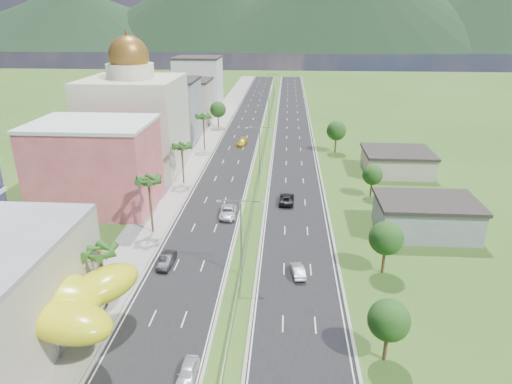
# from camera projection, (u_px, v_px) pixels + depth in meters

# --- Properties ---
(ground) EXTENTS (500.00, 500.00, 0.00)m
(ground) POSITION_uv_depth(u_px,v_px,m) (233.00, 322.00, 51.95)
(ground) COLOR #2D5119
(ground) RESTS_ON ground
(road_left) EXTENTS (11.00, 260.00, 0.04)m
(road_left) POSITION_uv_depth(u_px,v_px,m) (243.00, 132.00, 136.07)
(road_left) COLOR black
(road_left) RESTS_ON ground
(road_right) EXTENTS (11.00, 260.00, 0.04)m
(road_right) POSITION_uv_depth(u_px,v_px,m) (293.00, 133.00, 135.12)
(road_right) COLOR black
(road_right) RESTS_ON ground
(sidewalk_left) EXTENTS (7.00, 260.00, 0.12)m
(sidewalk_left) POSITION_uv_depth(u_px,v_px,m) (211.00, 131.00, 136.65)
(sidewalk_left) COLOR gray
(sidewalk_left) RESTS_ON ground
(median_guardrail) EXTENTS (0.10, 216.06, 0.76)m
(median_guardrail) POSITION_uv_depth(u_px,v_px,m) (265.00, 146.00, 118.63)
(median_guardrail) COLOR gray
(median_guardrail) RESTS_ON ground
(streetlight_median_b) EXTENTS (6.04, 0.25, 11.00)m
(streetlight_median_b) POSITION_uv_depth(u_px,v_px,m) (241.00, 230.00, 58.79)
(streetlight_median_b) COLOR gray
(streetlight_median_b) RESTS_ON ground
(streetlight_median_c) EXTENTS (6.04, 0.25, 11.00)m
(streetlight_median_c) POSITION_uv_depth(u_px,v_px,m) (260.00, 146.00, 95.97)
(streetlight_median_c) COLOR gray
(streetlight_median_c) RESTS_ON ground
(streetlight_median_d) EXTENTS (6.04, 0.25, 11.00)m
(streetlight_median_d) POSITION_uv_depth(u_px,v_px,m) (269.00, 106.00, 137.79)
(streetlight_median_d) COLOR gray
(streetlight_median_d) RESTS_ON ground
(streetlight_median_e) EXTENTS (6.04, 0.25, 11.00)m
(streetlight_median_e) POSITION_uv_depth(u_px,v_px,m) (273.00, 85.00, 179.62)
(streetlight_median_e) COLOR gray
(streetlight_median_e) RESTS_ON ground
(lime_canopy) EXTENTS (18.00, 15.00, 7.40)m
(lime_canopy) POSITION_uv_depth(u_px,v_px,m) (38.00, 298.00, 47.68)
(lime_canopy) COLOR #C3C513
(lime_canopy) RESTS_ON ground
(pink_shophouse) EXTENTS (20.00, 15.00, 15.00)m
(pink_shophouse) POSITION_uv_depth(u_px,v_px,m) (96.00, 167.00, 80.74)
(pink_shophouse) COLOR #BC4D50
(pink_shophouse) RESTS_ON ground
(domed_building) EXTENTS (20.00, 20.00, 28.70)m
(domed_building) POSITION_uv_depth(u_px,v_px,m) (135.00, 118.00, 100.72)
(domed_building) COLOR beige
(domed_building) RESTS_ON ground
(midrise_grey) EXTENTS (16.00, 15.00, 16.00)m
(midrise_grey) POSITION_uv_depth(u_px,v_px,m) (168.00, 111.00, 125.11)
(midrise_grey) COLOR gray
(midrise_grey) RESTS_ON ground
(midrise_beige) EXTENTS (16.00, 15.00, 13.00)m
(midrise_beige) POSITION_uv_depth(u_px,v_px,m) (186.00, 102.00, 146.10)
(midrise_beige) COLOR #BEB29C
(midrise_beige) RESTS_ON ground
(midrise_white) EXTENTS (16.00, 15.00, 18.00)m
(midrise_white) POSITION_uv_depth(u_px,v_px,m) (198.00, 84.00, 166.57)
(midrise_white) COLOR silver
(midrise_white) RESTS_ON ground
(shed_near) EXTENTS (15.00, 10.00, 5.00)m
(shed_near) POSITION_uv_depth(u_px,v_px,m) (426.00, 218.00, 72.50)
(shed_near) COLOR gray
(shed_near) RESTS_ON ground
(shed_far) EXTENTS (14.00, 12.00, 4.40)m
(shed_far) POSITION_uv_depth(u_px,v_px,m) (397.00, 163.00, 100.37)
(shed_far) COLOR #BEB29C
(shed_far) RESTS_ON ground
(palm_tree_b) EXTENTS (3.60, 3.60, 8.10)m
(palm_tree_b) POSITION_uv_depth(u_px,v_px,m) (100.00, 254.00, 52.22)
(palm_tree_b) COLOR #47301C
(palm_tree_b) RESTS_ON ground
(palm_tree_c) EXTENTS (3.60, 3.60, 9.60)m
(palm_tree_c) POSITION_uv_depth(u_px,v_px,m) (149.00, 182.00, 70.29)
(palm_tree_c) COLOR #47301C
(palm_tree_c) RESTS_ON ground
(palm_tree_d) EXTENTS (3.60, 3.60, 8.60)m
(palm_tree_d) POSITION_uv_depth(u_px,v_px,m) (182.00, 148.00, 92.01)
(palm_tree_d) COLOR #47301C
(palm_tree_d) RESTS_ON ground
(palm_tree_e) EXTENTS (3.60, 3.60, 9.40)m
(palm_tree_e) POSITION_uv_depth(u_px,v_px,m) (203.00, 118.00, 114.97)
(palm_tree_e) COLOR #47301C
(palm_tree_e) RESTS_ON ground
(leafy_tree_lfar) EXTENTS (4.90, 4.90, 8.05)m
(leafy_tree_lfar) POSITION_uv_depth(u_px,v_px,m) (218.00, 110.00, 139.20)
(leafy_tree_lfar) COLOR #47301C
(leafy_tree_lfar) RESTS_ON ground
(leafy_tree_ra) EXTENTS (4.20, 4.20, 6.90)m
(leafy_tree_ra) POSITION_uv_depth(u_px,v_px,m) (389.00, 320.00, 44.55)
(leafy_tree_ra) COLOR #47301C
(leafy_tree_ra) RESTS_ON ground
(leafy_tree_rb) EXTENTS (4.55, 4.55, 7.47)m
(leafy_tree_rb) POSITION_uv_depth(u_px,v_px,m) (386.00, 238.00, 60.02)
(leafy_tree_rb) COLOR #47301C
(leafy_tree_rb) RESTS_ON ground
(leafy_tree_rc) EXTENTS (3.85, 3.85, 6.33)m
(leafy_tree_rc) POSITION_uv_depth(u_px,v_px,m) (373.00, 175.00, 86.14)
(leafy_tree_rc) COLOR #47301C
(leafy_tree_rc) RESTS_ON ground
(leafy_tree_rd) EXTENTS (4.90, 4.90, 8.05)m
(leafy_tree_rd) POSITION_uv_depth(u_px,v_px,m) (336.00, 131.00, 113.84)
(leafy_tree_rd) COLOR #47301C
(leafy_tree_rd) RESTS_ON ground
(mountain_ridge) EXTENTS (860.00, 140.00, 90.00)m
(mountain_ridge) POSITION_uv_depth(u_px,v_px,m) (342.00, 49.00, 466.41)
(mountain_ridge) COLOR black
(mountain_ridge) RESTS_ON ground
(car_white_near_left) EXTENTS (1.83, 4.32, 1.46)m
(car_white_near_left) POSITION_uv_depth(u_px,v_px,m) (188.00, 372.00, 43.53)
(car_white_near_left) COLOR silver
(car_white_near_left) RESTS_ON road_left
(car_dark_left) EXTENTS (1.90, 4.90, 1.59)m
(car_dark_left) POSITION_uv_depth(u_px,v_px,m) (167.00, 260.00, 63.28)
(car_dark_left) COLOR black
(car_dark_left) RESTS_ON road_left
(car_silver_mid_left) EXTENTS (3.05, 6.07, 1.65)m
(car_silver_mid_left) POSITION_uv_depth(u_px,v_px,m) (228.00, 212.00, 78.65)
(car_silver_mid_left) COLOR #B9BAC1
(car_silver_mid_left) RESTS_ON road_left
(car_yellow_far_left) EXTENTS (2.94, 5.71, 1.58)m
(car_yellow_far_left) POSITION_uv_depth(u_px,v_px,m) (242.00, 142.00, 121.86)
(car_yellow_far_left) COLOR gold
(car_yellow_far_left) RESTS_ON road_left
(car_silver_right) EXTENTS (2.22, 4.55, 1.44)m
(car_silver_right) POSITION_uv_depth(u_px,v_px,m) (298.00, 270.00, 60.91)
(car_silver_right) COLOR #A3A5AB
(car_silver_right) RESTS_ON road_right
(car_dark_far_right) EXTENTS (2.91, 5.97, 1.64)m
(car_dark_far_right) POSITION_uv_depth(u_px,v_px,m) (287.00, 199.00, 84.36)
(car_dark_far_right) COLOR black
(car_dark_far_right) RESTS_ON road_right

